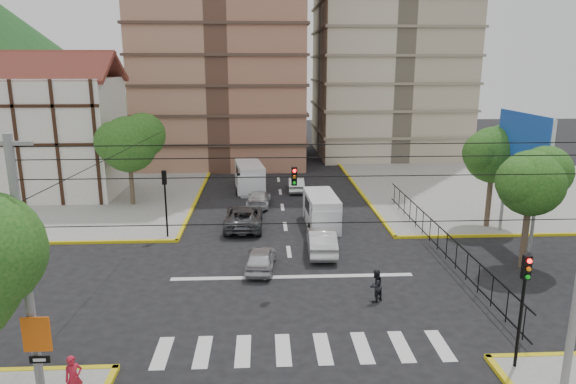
{
  "coord_description": "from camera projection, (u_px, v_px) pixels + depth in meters",
  "views": [
    {
      "loc": [
        -1.52,
        -24.37,
        11.13
      ],
      "look_at": [
        -0.1,
        4.02,
        4.0
      ],
      "focal_mm": 32.0,
      "sensor_mm": 36.0,
      "label": 1
    }
  ],
  "objects": [
    {
      "name": "car_silver_front_left",
      "position": [
        261.0,
        258.0,
        28.41
      ],
      "size": [
        1.9,
        3.97,
        1.31
      ],
      "primitive_type": "imported",
      "rotation": [
        0.0,
        0.0,
        3.05
      ],
      "color": "silver",
      "rests_on": "ground"
    },
    {
      "name": "tudor_building",
      "position": [
        57.0,
        135.0,
        43.57
      ],
      "size": [
        10.8,
        8.05,
        12.23
      ],
      "color": "silver",
      "rests_on": "ground"
    },
    {
      "name": "tree_park_a",
      "position": [
        533.0,
        180.0,
        27.75
      ],
      "size": [
        4.41,
        3.6,
        6.83
      ],
      "color": "#473828",
      "rests_on": "ground"
    },
    {
      "name": "pedestrian_sw_corner",
      "position": [
        74.0,
        378.0,
        17.09
      ],
      "size": [
        0.7,
        0.65,
        1.6
      ],
      "primitive_type": "imported",
      "rotation": [
        0.0,
        0.0,
        0.63
      ],
      "color": "red",
      "rests_on": "sidewalk_sw"
    },
    {
      "name": "sidewalk_ne",
      "position": [
        499.0,
        189.0,
        46.71
      ],
      "size": [
        26.0,
        26.0,
        0.15
      ],
      "primitive_type": "cube",
      "color": "gray",
      "rests_on": "ground"
    },
    {
      "name": "car_silver_rear_left",
      "position": [
        259.0,
        199.0,
        41.05
      ],
      "size": [
        2.08,
        4.41,
        1.24
      ],
      "primitive_type": "imported",
      "rotation": [
        0.0,
        0.0,
        3.06
      ],
      "color": "silver",
      "rests_on": "ground"
    },
    {
      "name": "district_sign",
      "position": [
        38.0,
        343.0,
        16.42
      ],
      "size": [
        0.9,
        0.12,
        3.2
      ],
      "color": "slate",
      "rests_on": "ground"
    },
    {
      "name": "van_right_lane",
      "position": [
        322.0,
        212.0,
        35.71
      ],
      "size": [
        2.2,
        5.13,
        2.28
      ],
      "rotation": [
        0.0,
        0.0,
        0.05
      ],
      "color": "silver",
      "rests_on": "ground"
    },
    {
      "name": "ground",
      "position": [
        294.0,
        286.0,
        26.39
      ],
      "size": [
        160.0,
        160.0,
        0.0
      ],
      "primitive_type": "plane",
      "color": "black",
      "rests_on": "ground"
    },
    {
      "name": "crosswalk_stripes",
      "position": [
        303.0,
        349.0,
        20.57
      ],
      "size": [
        12.0,
        2.4,
        0.01
      ],
      "primitive_type": "cube",
      "color": "silver",
      "rests_on": "ground"
    },
    {
      "name": "tree_park_c",
      "position": [
        495.0,
        152.0,
        34.5
      ],
      "size": [
        4.65,
        3.8,
        7.25
      ],
      "color": "#473828",
      "rests_on": "ground"
    },
    {
      "name": "traffic_light_hanging",
      "position": [
        297.0,
        184.0,
        22.98
      ],
      "size": [
        18.0,
        9.12,
        0.92
      ],
      "color": "black",
      "rests_on": "ground"
    },
    {
      "name": "tree_tudor",
      "position": [
        130.0,
        142.0,
        40.06
      ],
      "size": [
        5.39,
        4.4,
        7.43
      ],
      "color": "#473828",
      "rests_on": "ground"
    },
    {
      "name": "sidewalk_nw",
      "position": [
        52.0,
        194.0,
        44.78
      ],
      "size": [
        26.0,
        26.0,
        0.15
      ],
      "primitive_type": "cube",
      "color": "gray",
      "rests_on": "ground"
    },
    {
      "name": "traffic_light_nw",
      "position": [
        165.0,
        193.0,
        32.81
      ],
      "size": [
        0.28,
        0.22,
        4.4
      ],
      "color": "black",
      "rests_on": "ground"
    },
    {
      "name": "utility_pole_sw",
      "position": [
        26.0,
        273.0,
        16.08
      ],
      "size": [
        1.4,
        0.28,
        9.0
      ],
      "color": "slate",
      "rests_on": "ground"
    },
    {
      "name": "traffic_light_se",
      "position": [
        523.0,
        293.0,
        18.45
      ],
      "size": [
        0.28,
        0.22,
        4.4
      ],
      "color": "black",
      "rests_on": "ground"
    },
    {
      "name": "car_white_front_right",
      "position": [
        322.0,
        241.0,
        30.9
      ],
      "size": [
        1.8,
        4.71,
        1.53
      ],
      "primitive_type": "imported",
      "rotation": [
        0.0,
        0.0,
        3.1
      ],
      "color": "silver",
      "rests_on": "ground"
    },
    {
      "name": "stop_line",
      "position": [
        293.0,
        277.0,
        27.55
      ],
      "size": [
        13.0,
        0.4,
        0.01
      ],
      "primitive_type": "cube",
      "color": "silver",
      "rests_on": "ground"
    },
    {
      "name": "car_grey_mid_left",
      "position": [
        244.0,
        217.0,
        35.73
      ],
      "size": [
        2.61,
        5.56,
        1.54
      ],
      "primitive_type": "imported",
      "rotation": [
        0.0,
        0.0,
        3.13
      ],
      "color": "#505256",
      "rests_on": "ground"
    },
    {
      "name": "van_left_lane",
      "position": [
        249.0,
        178.0,
        45.75
      ],
      "size": [
        2.89,
        5.78,
        2.49
      ],
      "rotation": [
        0.0,
        0.0,
        0.14
      ],
      "color": "silver",
      "rests_on": "ground"
    },
    {
      "name": "pedestrian_crosswalk",
      "position": [
        376.0,
        286.0,
        24.55
      ],
      "size": [
        0.98,
        0.96,
        1.6
      ],
      "primitive_type": "imported",
      "rotation": [
        0.0,
        0.0,
        3.83
      ],
      "color": "black",
      "rests_on": "ground"
    },
    {
      "name": "billboard",
      "position": [
        523.0,
        150.0,
        31.44
      ],
      "size": [
        0.36,
        6.2,
        8.1
      ],
      "color": "slate",
      "rests_on": "ground"
    },
    {
      "name": "car_darkgrey_mid_right",
      "position": [
        318.0,
        200.0,
        40.76
      ],
      "size": [
        1.79,
        3.78,
        1.25
      ],
      "primitive_type": "imported",
      "rotation": [
        0.0,
        0.0,
        3.05
      ],
      "color": "#28292B",
      "rests_on": "ground"
    },
    {
      "name": "park_fence",
      "position": [
        437.0,
        252.0,
        31.18
      ],
      "size": [
        0.1,
        22.5,
        1.66
      ],
      "primitive_type": null,
      "color": "black",
      "rests_on": "ground"
    },
    {
      "name": "car_white_rear_right",
      "position": [
        296.0,
        184.0,
        45.88
      ],
      "size": [
        1.42,
        3.9,
        1.28
      ],
      "primitive_type": "imported",
      "rotation": [
        0.0,
        0.0,
        3.12
      ],
      "color": "silver",
      "rests_on": "ground"
    }
  ]
}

